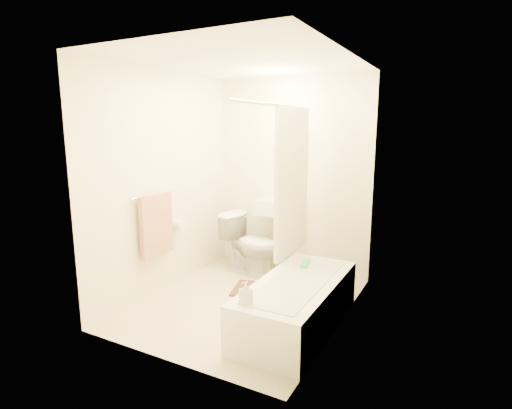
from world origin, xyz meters
The scene contains 17 objects.
floor centered at (0.00, 0.00, 0.00)m, with size 2.40×2.40×0.00m, color beige.
ceiling centered at (0.00, 0.00, 2.40)m, with size 2.40×2.40×0.00m, color white.
wall_back centered at (0.00, 1.20, 1.20)m, with size 2.00×0.02×2.40m, color beige.
wall_left centered at (-1.00, 0.00, 1.20)m, with size 0.02×2.40×2.40m, color beige.
wall_right centered at (1.00, 0.00, 1.20)m, with size 0.02×2.40×2.40m, color beige.
mirror centered at (0.00, 1.18, 1.50)m, with size 0.40×0.03×0.55m, color white.
curtain_rod centered at (0.30, 0.10, 2.00)m, with size 0.03×0.03×1.70m, color silver.
shower_curtain centered at (0.30, 0.50, 1.22)m, with size 0.04×0.80×1.55m, color silver.
towel_bar centered at (-0.96, -0.25, 1.10)m, with size 0.02×0.02×0.60m, color silver.
towel centered at (-0.93, -0.25, 0.78)m, with size 0.06×0.45×0.66m, color #CC7266.
toilet_paper centered at (-0.93, 0.12, 0.70)m, with size 0.12×0.12×0.11m, color white.
toilet centered at (-0.36, 0.80, 0.37)m, with size 0.42×0.75×0.73m, color white.
sink centered at (-0.11, 1.06, 0.50)m, with size 0.51×0.41×1.00m, color white, non-canonical shape.
bathtub centered at (0.67, -0.20, 0.21)m, with size 0.67×1.53×0.43m, color white, non-canonical shape.
bath_mat centered at (0.01, 0.35, 0.01)m, with size 0.61×0.46×0.02m, color #4D261D.
soap_bottle centered at (0.48, -0.82, 0.52)m, with size 0.08×0.08×0.18m, color silver.
scrub_brush centered at (0.58, 0.21, 0.45)m, with size 0.06×0.21×0.04m, color #37B85D.
Camera 1 is at (1.93, -3.38, 1.79)m, focal length 28.00 mm.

